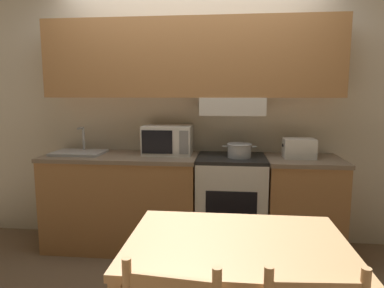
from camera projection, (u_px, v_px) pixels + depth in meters
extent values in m
plane|color=#7F664C|center=(193.00, 236.00, 3.57)|extent=(16.00, 16.00, 0.00)
cube|color=silver|center=(193.00, 114.00, 3.40)|extent=(5.11, 0.05, 2.55)
cube|color=#B27A47|center=(191.00, 59.00, 3.14)|extent=(2.71, 0.32, 0.70)
cube|color=white|center=(232.00, 106.00, 3.17)|extent=(0.59, 0.34, 0.16)
cube|color=#B27A47|center=(123.00, 203.00, 3.29)|extent=(1.42, 0.57, 0.87)
cube|color=#84705B|center=(121.00, 157.00, 3.22)|extent=(1.44, 0.59, 0.04)
cube|color=#B27A47|center=(302.00, 209.00, 3.11)|extent=(0.64, 0.57, 0.87)
cube|color=#84705B|center=(304.00, 160.00, 3.05)|extent=(0.66, 0.59, 0.04)
cube|color=white|center=(231.00, 206.00, 3.19)|extent=(0.62, 0.55, 0.87)
cube|color=black|center=(232.00, 158.00, 3.12)|extent=(0.62, 0.55, 0.03)
cube|color=black|center=(231.00, 209.00, 2.91)|extent=(0.43, 0.01, 0.31)
cylinder|color=black|center=(216.00, 159.00, 3.03)|extent=(0.09, 0.09, 0.01)
cylinder|color=black|center=(248.00, 160.00, 3.00)|extent=(0.09, 0.09, 0.01)
cylinder|color=black|center=(217.00, 155.00, 3.25)|extent=(0.09, 0.09, 0.01)
cylinder|color=black|center=(246.00, 155.00, 3.22)|extent=(0.09, 0.09, 0.01)
cylinder|color=#B7BABF|center=(239.00, 151.00, 3.08)|extent=(0.21, 0.21, 0.12)
torus|color=#B7BABF|center=(239.00, 144.00, 3.07)|extent=(0.22, 0.22, 0.01)
cylinder|color=#B7BABF|center=(225.00, 146.00, 3.09)|extent=(0.05, 0.01, 0.01)
cylinder|color=#B7BABF|center=(254.00, 147.00, 3.06)|extent=(0.05, 0.01, 0.01)
cube|color=white|center=(168.00, 140.00, 3.24)|extent=(0.45, 0.32, 0.27)
cube|color=black|center=(157.00, 142.00, 3.09)|extent=(0.28, 0.01, 0.21)
cube|color=gray|center=(184.00, 142.00, 3.07)|extent=(0.08, 0.01, 0.21)
cube|color=white|center=(299.00, 148.00, 3.05)|extent=(0.27, 0.20, 0.17)
cube|color=black|center=(283.00, 145.00, 3.06)|extent=(0.01, 0.02, 0.02)
cube|color=black|center=(288.00, 139.00, 3.05)|extent=(0.04, 0.14, 0.01)
cube|color=black|center=(296.00, 139.00, 3.04)|extent=(0.04, 0.14, 0.01)
cube|color=black|center=(303.00, 139.00, 3.04)|extent=(0.04, 0.14, 0.01)
cube|color=black|center=(311.00, 139.00, 3.03)|extent=(0.04, 0.14, 0.01)
cube|color=#B7BABF|center=(79.00, 153.00, 3.26)|extent=(0.47, 0.33, 0.02)
cube|color=#4C4F54|center=(78.00, 153.00, 3.24)|extent=(0.40, 0.25, 0.01)
cylinder|color=#B7BABF|center=(84.00, 138.00, 3.36)|extent=(0.02, 0.02, 0.22)
cylinder|color=#B7BABF|center=(80.00, 128.00, 3.29)|extent=(0.02, 0.12, 0.02)
cube|color=tan|center=(237.00, 244.00, 1.65)|extent=(1.06, 0.75, 0.04)
cube|color=tan|center=(154.00, 276.00, 2.09)|extent=(0.06, 0.06, 0.74)
cube|color=tan|center=(319.00, 286.00, 1.99)|extent=(0.06, 0.06, 0.74)
cube|color=tan|center=(171.00, 284.00, 1.26)|extent=(0.34, 0.05, 0.06)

